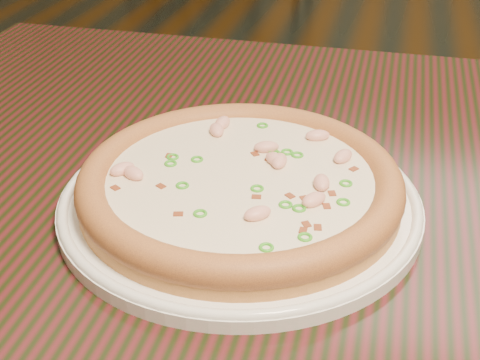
# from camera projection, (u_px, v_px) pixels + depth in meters

# --- Properties ---
(hero_table) EXTENTS (1.20, 0.80, 0.75)m
(hero_table) POSITION_uv_depth(u_px,v_px,m) (366.00, 278.00, 0.68)
(hero_table) COLOR black
(hero_table) RESTS_ON ground
(plate) EXTENTS (0.33, 0.33, 0.02)m
(plate) POSITION_uv_depth(u_px,v_px,m) (240.00, 200.00, 0.61)
(plate) COLOR white
(plate) RESTS_ON hero_table
(pizza) EXTENTS (0.29, 0.29, 0.03)m
(pizza) POSITION_uv_depth(u_px,v_px,m) (240.00, 183.00, 0.60)
(pizza) COLOR #C8814C
(pizza) RESTS_ON plate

